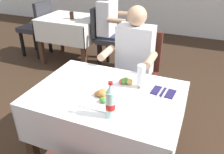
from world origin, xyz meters
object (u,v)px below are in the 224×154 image
(seated_diner_far, at_px, (133,62))
(background_patron, at_px, (111,25))
(plate_near_camera, at_px, (100,97))
(background_chair_right, at_px, (108,35))
(plate_far_diner, at_px, (125,83))
(main_dining_table, at_px, (107,111))
(background_table_tumbler, at_px, (72,15))
(napkin_cutlery_set, at_px, (163,92))
(beer_glass_left, at_px, (141,76))
(background_dining_table, at_px, (71,29))
(background_chair_left, at_px, (38,25))
(cola_bottle_primary, at_px, (111,102))
(chair_far_diner_seat, at_px, (137,72))

(seated_diner_far, height_order, background_patron, same)
(plate_near_camera, xyz_separation_m, background_chair_right, (-0.79, 1.94, -0.22))
(plate_far_diner, bearing_deg, background_chair_right, 117.67)
(main_dining_table, distance_m, background_table_tumbler, 2.24)
(napkin_cutlery_set, bearing_deg, background_chair_right, 125.40)
(beer_glass_left, xyz_separation_m, background_patron, (-0.96, 1.68, -0.15))
(beer_glass_left, relative_size, background_patron, 0.16)
(napkin_cutlery_set, relative_size, background_dining_table, 0.21)
(plate_far_diner, distance_m, beer_glass_left, 0.16)
(background_chair_left, bearing_deg, beer_glass_left, -35.64)
(cola_bottle_primary, relative_size, background_chair_left, 0.27)
(cola_bottle_primary, bearing_deg, background_table_tumbler, 126.87)
(chair_far_diner_seat, xyz_separation_m, background_table_tumbler, (-1.37, 0.96, 0.26))
(beer_glass_left, height_order, background_table_tumbler, beer_glass_left)
(chair_far_diner_seat, relative_size, seated_diner_far, 0.77)
(plate_near_camera, bearing_deg, cola_bottle_primary, -46.44)
(chair_far_diner_seat, bearing_deg, plate_near_camera, -90.08)
(seated_diner_far, distance_m, background_table_tumbler, 1.73)
(background_patron, bearing_deg, background_table_tumbler, -173.18)
(background_dining_table, bearing_deg, seated_diner_far, -38.36)
(background_table_tumbler, bearing_deg, background_patron, 6.82)
(background_chair_left, bearing_deg, seated_diner_far, -28.41)
(background_chair_left, bearing_deg, background_table_tumbler, -5.69)
(plate_near_camera, height_order, background_patron, background_patron)
(chair_far_diner_seat, xyz_separation_m, background_chair_right, (-0.79, 1.03, 0.00))
(seated_diner_far, xyz_separation_m, napkin_cutlery_set, (0.41, -0.53, 0.05))
(chair_far_diner_seat, bearing_deg, background_chair_right, 127.43)
(background_dining_table, height_order, background_chair_right, background_chair_right)
(main_dining_table, xyz_separation_m, beer_glass_left, (0.22, 0.15, 0.29))
(napkin_cutlery_set, bearing_deg, plate_near_camera, -145.62)
(beer_glass_left, height_order, cola_bottle_primary, cola_bottle_primary)
(plate_far_diner, distance_m, background_table_tumbler, 2.16)
(main_dining_table, distance_m, background_chair_right, 1.99)
(main_dining_table, bearing_deg, seated_diner_far, 91.36)
(plate_near_camera, distance_m, background_table_tumbler, 2.31)
(chair_far_diner_seat, distance_m, beer_glass_left, 0.75)
(seated_diner_far, height_order, background_table_tumbler, seated_diner_far)
(plate_near_camera, bearing_deg, chair_far_diner_seat, 89.92)
(seated_diner_far, bearing_deg, chair_far_diner_seat, 81.50)
(main_dining_table, xyz_separation_m, background_chair_left, (-2.13, 1.83, -0.03))
(cola_bottle_primary, distance_m, background_dining_table, 2.65)
(seated_diner_far, bearing_deg, napkin_cutlery_set, -52.03)
(plate_near_camera, bearing_deg, plate_far_diner, 72.05)
(beer_glass_left, distance_m, background_dining_table, 2.39)
(plate_far_diner, height_order, background_patron, background_patron)
(cola_bottle_primary, xyz_separation_m, background_chair_left, (-2.27, 2.09, -0.32))
(plate_near_camera, distance_m, napkin_cutlery_set, 0.48)
(chair_far_diner_seat, height_order, cola_bottle_primary, cola_bottle_primary)
(seated_diner_far, distance_m, napkin_cutlery_set, 0.67)
(seated_diner_far, bearing_deg, background_chair_left, 151.59)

